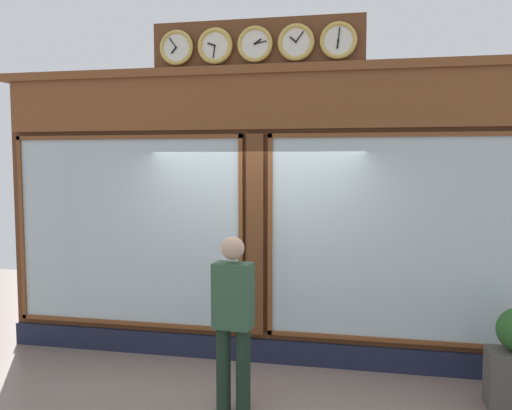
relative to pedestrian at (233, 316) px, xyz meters
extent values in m
cube|color=#5B3319|center=(0.05, -1.46, 0.76)|extent=(6.39, 0.30, 3.38)
cube|color=#191E33|center=(0.05, -1.29, -0.79)|extent=(6.39, 0.08, 0.28)
cube|color=brown|center=(0.05, -1.27, 2.14)|extent=(6.26, 0.08, 0.63)
cube|color=brown|center=(0.05, -1.29, 2.50)|extent=(6.51, 0.20, 0.10)
cube|color=silver|center=(-1.57, -1.30, 0.60)|extent=(2.84, 0.02, 2.26)
cube|color=brown|center=(-1.57, -1.28, 1.75)|extent=(2.94, 0.04, 0.05)
cube|color=brown|center=(-1.57, -1.28, -0.56)|extent=(2.94, 0.04, 0.05)
cube|color=brown|center=(-0.12, -1.28, 0.60)|extent=(0.05, 0.04, 2.36)
cube|color=silver|center=(1.67, -1.30, 0.60)|extent=(2.84, 0.02, 2.26)
cube|color=brown|center=(1.67, -1.28, 1.75)|extent=(2.94, 0.04, 0.05)
cube|color=brown|center=(1.67, -1.28, -0.56)|extent=(2.94, 0.04, 0.05)
cube|color=brown|center=(3.12, -1.28, 0.60)|extent=(0.05, 0.04, 2.36)
cube|color=brown|center=(0.23, -1.28, 0.60)|extent=(0.05, 0.04, 2.36)
cube|color=#5B3319|center=(0.05, -1.28, 0.60)|extent=(0.20, 0.10, 2.36)
cube|color=#5B3319|center=(0.05, -1.33, 2.78)|extent=(2.47, 0.06, 0.60)
cylinder|color=silver|center=(-0.89, -1.25, 2.78)|extent=(0.33, 0.02, 0.33)
torus|color=gold|center=(-0.89, -1.25, 2.78)|extent=(0.41, 0.05, 0.41)
cube|color=black|center=(-0.88, -1.24, 2.74)|extent=(0.03, 0.01, 0.09)
cube|color=black|center=(-0.89, -1.24, 2.85)|extent=(0.03, 0.01, 0.14)
sphere|color=black|center=(-0.89, -1.24, 2.78)|extent=(0.02, 0.02, 0.02)
cylinder|color=silver|center=(-0.42, -1.25, 2.78)|extent=(0.33, 0.02, 0.33)
torus|color=gold|center=(-0.42, -1.25, 2.78)|extent=(0.41, 0.05, 0.41)
cube|color=black|center=(-0.38, -1.24, 2.81)|extent=(0.08, 0.01, 0.07)
cube|color=black|center=(-0.46, -1.24, 2.84)|extent=(0.09, 0.01, 0.12)
sphere|color=black|center=(-0.42, -1.24, 2.78)|extent=(0.02, 0.02, 0.02)
cylinder|color=silver|center=(0.05, -1.25, 2.78)|extent=(0.33, 0.02, 0.33)
torus|color=gold|center=(0.05, -1.25, 2.78)|extent=(0.41, 0.05, 0.41)
cube|color=black|center=(0.01, -1.24, 2.81)|extent=(0.08, 0.01, 0.07)
cube|color=black|center=(-0.02, -1.24, 2.79)|extent=(0.14, 0.01, 0.04)
sphere|color=black|center=(0.05, -1.24, 2.78)|extent=(0.02, 0.02, 0.02)
cylinder|color=silver|center=(0.52, -1.25, 2.78)|extent=(0.33, 0.02, 0.33)
torus|color=gold|center=(0.52, -1.25, 2.78)|extent=(0.42, 0.06, 0.42)
cube|color=black|center=(0.56, -1.24, 2.80)|extent=(0.09, 0.01, 0.05)
cube|color=black|center=(0.53, -1.24, 2.71)|extent=(0.03, 0.01, 0.14)
sphere|color=black|center=(0.52, -1.24, 2.78)|extent=(0.02, 0.02, 0.02)
cylinder|color=silver|center=(0.99, -1.25, 2.78)|extent=(0.33, 0.02, 0.33)
torus|color=gold|center=(0.99, -1.25, 2.78)|extent=(0.41, 0.05, 0.41)
cube|color=black|center=(1.02, -1.24, 2.75)|extent=(0.07, 0.01, 0.08)
cube|color=black|center=(1.03, -1.24, 2.84)|extent=(0.09, 0.01, 0.12)
sphere|color=black|center=(0.99, -1.24, 2.78)|extent=(0.02, 0.02, 0.02)
cylinder|color=#1C2F21|center=(0.10, -0.01, -0.52)|extent=(0.14, 0.14, 0.82)
cylinder|color=#1C2F21|center=(-0.10, 0.01, -0.52)|extent=(0.14, 0.14, 0.82)
cube|color=#33563D|center=(0.00, 0.00, 0.20)|extent=(0.38, 0.26, 0.62)
sphere|color=tan|center=(0.00, 0.00, 0.65)|extent=(0.22, 0.22, 0.22)
camera|label=1|loc=(-1.22, 4.81, 1.47)|focal=37.62mm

